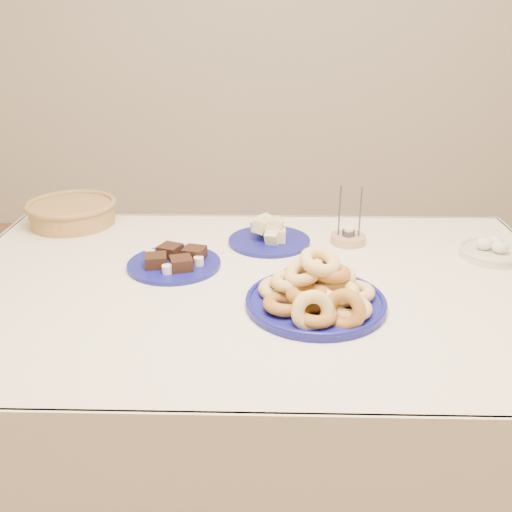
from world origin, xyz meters
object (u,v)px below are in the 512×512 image
brownie_plate (174,262)px  wicker_basket (72,212)px  dining_table (256,317)px  donut_platter (317,294)px  candle_holder (348,238)px  egg_bowl (492,251)px  melon_plate (269,235)px

brownie_plate → wicker_basket: wicker_basket is taller
dining_table → donut_platter: (0.15, -0.14, 0.14)m
wicker_basket → candle_holder: (0.93, -0.16, -0.03)m
brownie_plate → egg_bowl: size_ratio=1.18×
wicker_basket → egg_bowl: bearing=-11.1°
wicker_basket → melon_plate: bearing=-13.4°
dining_table → egg_bowl: 0.73m
dining_table → wicker_basket: size_ratio=5.11×
egg_bowl → donut_platter: bearing=-148.9°
candle_holder → egg_bowl: 0.43m
dining_table → candle_holder: size_ratio=9.22×
melon_plate → candle_holder: size_ratio=1.84×
donut_platter → brownie_plate: size_ratio=1.21×
dining_table → wicker_basket: (-0.65, 0.45, 0.15)m
melon_plate → brownie_plate: (-0.27, -0.19, -0.01)m
melon_plate → dining_table: bearing=-96.6°
brownie_plate → egg_bowl: egg_bowl is taller
melon_plate → wicker_basket: bearing=166.6°
candle_holder → melon_plate: bearing=-179.3°
donut_platter → brownie_plate: donut_platter is taller
candle_holder → egg_bowl: candle_holder is taller
wicker_basket → candle_holder: candle_holder is taller
dining_table → melon_plate: (0.03, 0.29, 0.13)m
dining_table → melon_plate: melon_plate is taller
donut_platter → brownie_plate: bearing=148.3°
donut_platter → melon_plate: donut_platter is taller
donut_platter → egg_bowl: size_ratio=1.42×
donut_platter → candle_holder: 0.46m
melon_plate → brownie_plate: 0.33m
donut_platter → wicker_basket: size_ratio=1.05×
brownie_plate → candle_holder: (0.52, 0.19, 0.00)m
egg_bowl → candle_holder: bearing=165.7°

